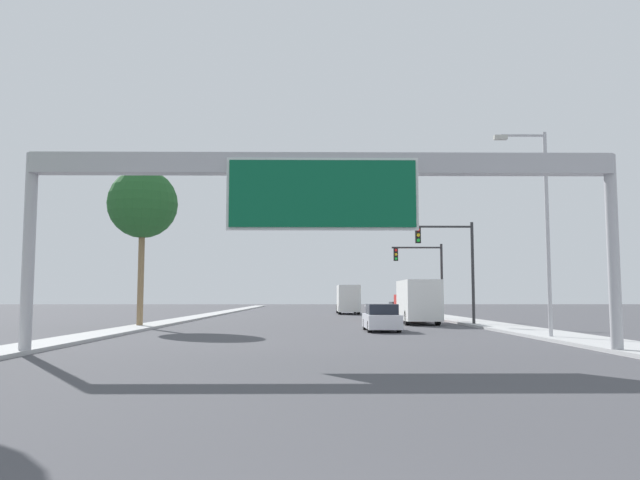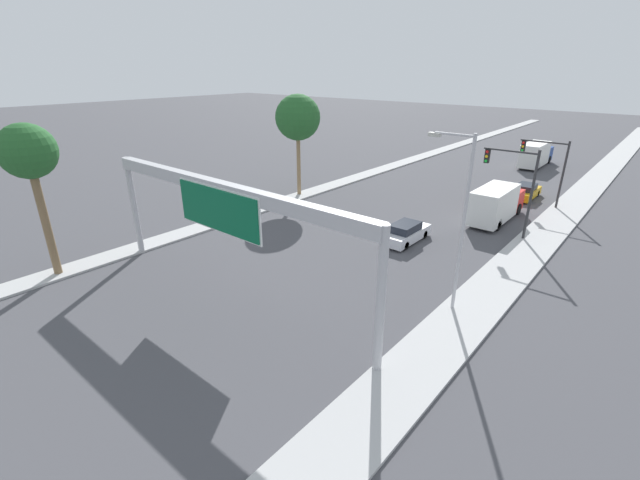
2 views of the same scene
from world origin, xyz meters
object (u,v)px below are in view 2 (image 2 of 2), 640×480
object	(u,v)px
car_far_center	(406,233)
truck_box_primary	(496,203)
truck_box_secondary	(536,154)
street_lamp_right	(460,213)
traffic_light_near_intersection	(517,179)
palm_tree_foreground	(28,155)
sign_gantry	(221,203)
palm_tree_background	(298,118)
car_mid_right	(526,192)
traffic_light_mid_block	(549,162)

from	to	relation	value
car_far_center	truck_box_primary	distance (m)	9.74
car_far_center	truck_box_secondary	xyz separation A→B (m)	(-0.00, 33.95, 0.89)
car_far_center	street_lamp_right	xyz separation A→B (m)	(6.58, -6.97, 4.80)
truck_box_primary	traffic_light_near_intersection	xyz separation A→B (m)	(2.07, -2.96, 3.00)
truck_box_primary	palm_tree_foreground	world-z (taller)	palm_tree_foreground
sign_gantry	palm_tree_background	size ratio (longest dim) A/B	2.04
sign_gantry	traffic_light_near_intersection	world-z (taller)	traffic_light_near_intersection
sign_gantry	car_far_center	size ratio (longest dim) A/B	4.36
sign_gantry	palm_tree_background	distance (m)	21.22
car_far_center	traffic_light_near_intersection	bearing A→B (deg)	47.55
truck_box_primary	street_lamp_right	xyz separation A→B (m)	(3.08, -16.02, 3.96)
truck_box_secondary	palm_tree_foreground	distance (m)	55.30
palm_tree_background	car_mid_right	bearing A→B (deg)	37.41
truck_box_primary	palm_tree_background	xyz separation A→B (m)	(-18.09, -5.06, 6.16)
truck_box_secondary	street_lamp_right	world-z (taller)	street_lamp_right
truck_box_primary	street_lamp_right	bearing A→B (deg)	-79.10
street_lamp_right	traffic_light_near_intersection	bearing A→B (deg)	94.44
car_mid_right	palm_tree_foreground	world-z (taller)	palm_tree_foreground
traffic_light_mid_block	street_lamp_right	xyz separation A→B (m)	(1.14, -23.06, 1.32)
car_far_center	truck_box_secondary	distance (m)	33.96
car_far_center	sign_gantry	bearing A→B (deg)	-104.04
sign_gantry	traffic_light_near_intersection	size ratio (longest dim) A/B	2.96
car_mid_right	traffic_light_mid_block	world-z (taller)	traffic_light_mid_block
truck_box_secondary	traffic_light_mid_block	bearing A→B (deg)	-73.05
car_mid_right	palm_tree_background	bearing A→B (deg)	-142.59
traffic_light_near_intersection	palm_tree_foreground	distance (m)	32.21
truck_box_primary	palm_tree_background	distance (m)	19.77
car_mid_right	truck_box_primary	size ratio (longest dim) A/B	0.60
car_far_center	palm_tree_foreground	size ratio (longest dim) A/B	0.49
truck_box_primary	traffic_light_near_intersection	bearing A→B (deg)	-55.06
car_mid_right	palm_tree_foreground	xyz separation A→B (m)	(-17.68, -36.98, 6.98)
car_far_center	palm_tree_background	bearing A→B (deg)	164.71
truck_box_secondary	palm_tree_background	xyz separation A→B (m)	(-14.59, -29.96, 6.12)
traffic_light_mid_block	palm_tree_foreground	xyz separation A→B (m)	(-19.62, -35.25, 3.48)
sign_gantry	traffic_light_mid_block	xyz separation A→B (m)	(8.94, 30.08, -1.52)
car_mid_right	palm_tree_foreground	size ratio (longest dim) A/B	0.49
car_far_center	traffic_light_near_intersection	size ratio (longest dim) A/B	0.68
sign_gantry	street_lamp_right	world-z (taller)	street_lamp_right
palm_tree_foreground	palm_tree_background	size ratio (longest dim) A/B	0.95
truck_box_primary	palm_tree_foreground	distance (m)	33.85
car_mid_right	traffic_light_near_intersection	bearing A→B (deg)	-79.99
sign_gantry	truck_box_secondary	xyz separation A→B (m)	(3.50, 47.94, -4.12)
car_mid_right	truck_box_secondary	world-z (taller)	truck_box_secondary
truck_box_primary	street_lamp_right	size ratio (longest dim) A/B	0.82
truck_box_primary	traffic_light_mid_block	xyz separation A→B (m)	(1.94, 7.04, 2.64)
sign_gantry	traffic_light_near_intersection	xyz separation A→B (m)	(9.07, 20.08, -1.17)
sign_gantry	traffic_light_mid_block	world-z (taller)	sign_gantry
traffic_light_near_intersection	traffic_light_mid_block	distance (m)	10.01
truck_box_secondary	traffic_light_near_intersection	bearing A→B (deg)	-78.69
truck_box_primary	traffic_light_near_intersection	distance (m)	4.70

